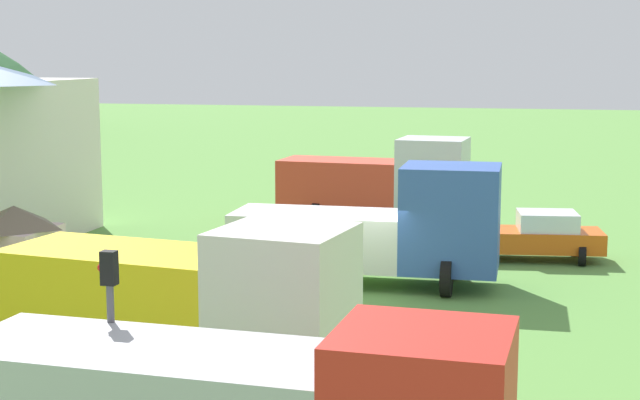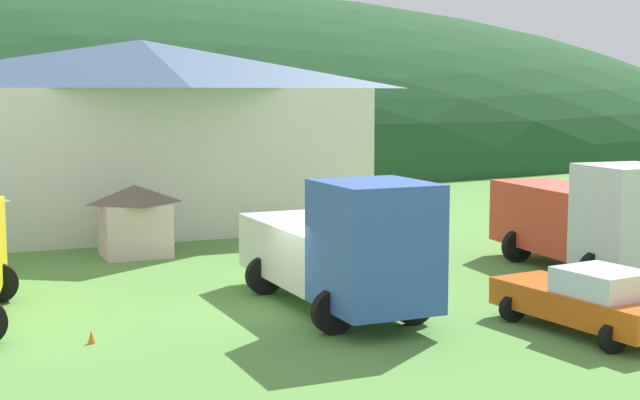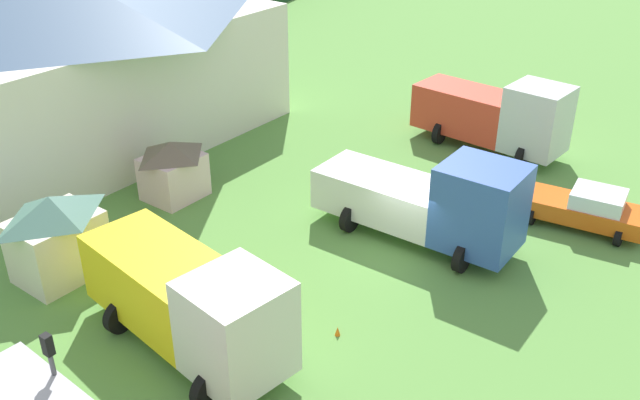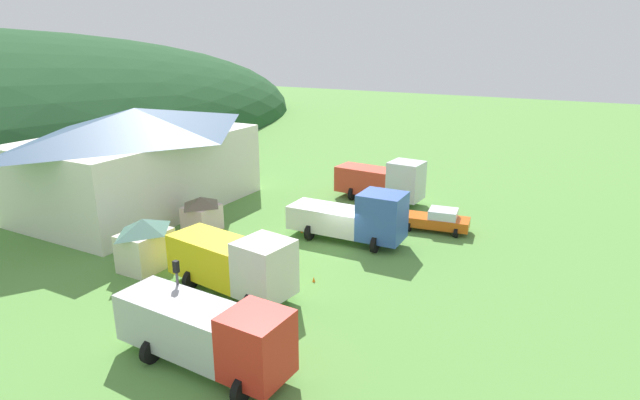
% 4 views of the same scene
% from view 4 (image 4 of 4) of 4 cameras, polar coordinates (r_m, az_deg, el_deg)
% --- Properties ---
extents(ground_plane, '(200.00, 200.00, 0.00)m').
position_cam_4_polar(ground_plane, '(34.45, 2.35, -5.16)').
color(ground_plane, '#5B9342').
extents(depot_building, '(18.72, 11.93, 8.10)m').
position_cam_4_polar(depot_building, '(43.72, -19.40, 4.49)').
color(depot_building, white).
rests_on(depot_building, ground).
extents(play_shed_cream, '(3.11, 2.36, 3.15)m').
position_cam_4_polar(play_shed_cream, '(32.40, -18.85, -4.54)').
color(play_shed_cream, beige).
rests_on(play_shed_cream, ground).
extents(play_shed_pink, '(2.51, 2.21, 2.57)m').
position_cam_4_polar(play_shed_pink, '(37.63, -12.99, -1.47)').
color(play_shed_pink, beige).
rests_on(play_shed_pink, ground).
extents(crane_truck_red, '(3.31, 8.22, 3.25)m').
position_cam_4_polar(crane_truck_red, '(22.33, -12.35, -14.05)').
color(crane_truck_red, red).
rests_on(crane_truck_red, ground).
extents(flatbed_truck_yellow, '(3.91, 7.81, 3.51)m').
position_cam_4_polar(flatbed_truck_yellow, '(28.08, -9.44, -6.79)').
color(flatbed_truck_yellow, silver).
rests_on(flatbed_truck_yellow, ground).
extents(box_truck_blue, '(3.42, 8.10, 3.69)m').
position_cam_4_polar(box_truck_blue, '(34.65, 4.05, -1.90)').
color(box_truck_blue, '#3356AD').
rests_on(box_truck_blue, ground).
extents(tow_truck_silver, '(3.52, 7.60, 3.68)m').
position_cam_4_polar(tow_truck_silver, '(43.65, 7.09, 2.20)').
color(tow_truck_silver, silver).
rests_on(tow_truck_silver, ground).
extents(service_pickup_orange, '(2.70, 5.06, 1.66)m').
position_cam_4_polar(service_pickup_orange, '(37.82, 12.79, -2.16)').
color(service_pickup_orange, '#DE5914').
rests_on(service_pickup_orange, ground).
extents(traffic_light_west, '(0.20, 0.32, 3.86)m').
position_cam_4_polar(traffic_light_west, '(24.35, -15.46, -9.69)').
color(traffic_light_west, '#4C4C51').
rests_on(traffic_light_west, ground).
extents(traffic_cone_near_pickup, '(0.36, 0.36, 0.63)m').
position_cam_4_polar(traffic_cone_near_pickup, '(29.66, -0.70, -9.05)').
color(traffic_cone_near_pickup, orange).
rests_on(traffic_cone_near_pickup, ground).
extents(traffic_cone_mid_row, '(0.36, 0.36, 0.49)m').
position_cam_4_polar(traffic_cone_mid_row, '(36.86, -2.02, -3.61)').
color(traffic_cone_mid_row, orange).
rests_on(traffic_cone_mid_row, ground).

